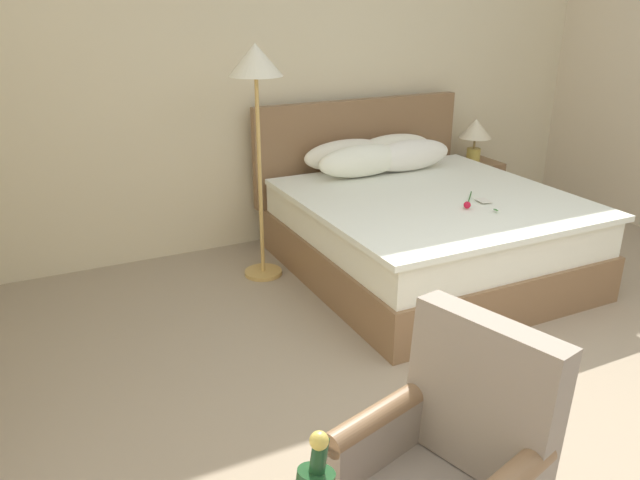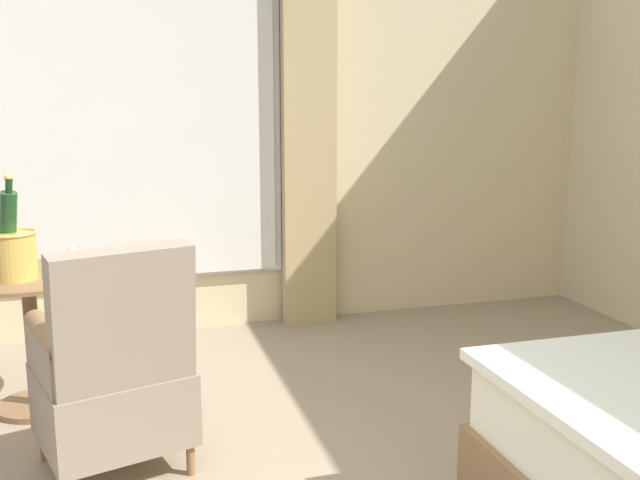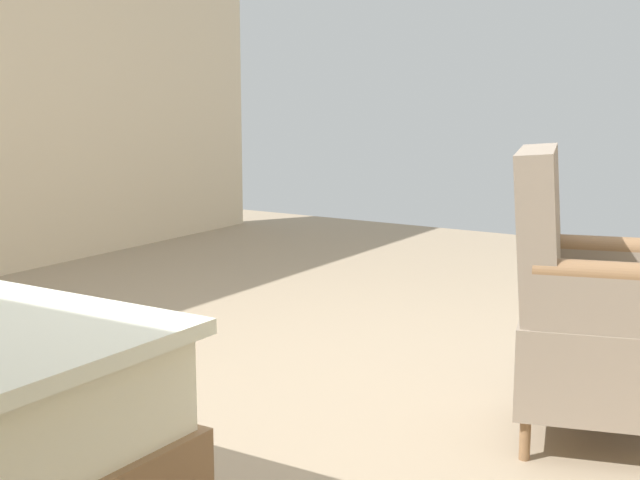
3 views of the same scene
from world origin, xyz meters
name	(u,v)px [view 2 (image 2 of 3)]	position (x,y,z in m)	size (l,w,h in m)	color
wall_window_side	(125,103)	(-2.91, 0.00, 1.51)	(0.27, 6.68, 3.05)	beige
side_table_round	(31,323)	(-1.77, -0.53, 0.45)	(0.72, 0.72, 0.70)	#856040
champagne_bucket	(13,249)	(-1.70, -0.58, 0.84)	(0.23, 0.23, 0.50)	gold
wine_glass_near_bucket	(72,253)	(-1.74, -0.31, 0.80)	(0.08, 0.08, 0.15)	white
wine_glass_near_edge	(1,247)	(-1.93, -0.66, 0.81)	(0.07, 0.07, 0.16)	white
armchair_by_window	(114,375)	(-1.00, -0.14, 0.43)	(0.69, 0.69, 0.99)	#856040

